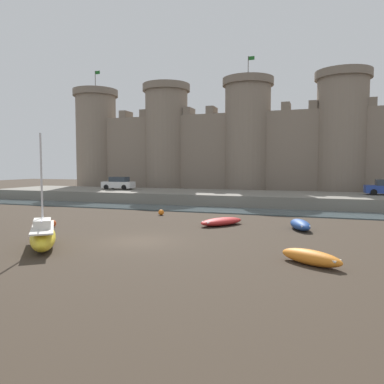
{
  "coord_description": "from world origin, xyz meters",
  "views": [
    {
      "loc": [
        9.69,
        -19.05,
        4.33
      ],
      "look_at": [
        1.3,
        5.36,
        2.5
      ],
      "focal_mm": 35.0,
      "sensor_mm": 36.0,
      "label": 1
    }
  ],
  "objects_px": {
    "sailboat_midflat_centre": "(43,236)",
    "car_quay_centre_west": "(118,183)",
    "rowboat_foreground_left": "(311,257)",
    "mooring_buoy_mid_mud": "(53,223)",
    "rowboat_foreground_centre": "(221,221)",
    "rowboat_midflat_left": "(300,224)",
    "mooring_buoy_near_channel": "(161,212)"
  },
  "relations": [
    {
      "from": "rowboat_foreground_left",
      "to": "mooring_buoy_mid_mud",
      "type": "xyz_separation_m",
      "value": [
        -17.52,
        4.68,
        -0.1
      ]
    },
    {
      "from": "rowboat_foreground_centre",
      "to": "sailboat_midflat_centre",
      "type": "relative_size",
      "value": 0.62
    },
    {
      "from": "rowboat_midflat_left",
      "to": "mooring_buoy_near_channel",
      "type": "relative_size",
      "value": 6.26
    },
    {
      "from": "sailboat_midflat_centre",
      "to": "rowboat_foreground_centre",
      "type": "bearing_deg",
      "value": 55.96
    },
    {
      "from": "rowboat_foreground_centre",
      "to": "mooring_buoy_mid_mud",
      "type": "relative_size",
      "value": 7.63
    },
    {
      "from": "sailboat_midflat_centre",
      "to": "mooring_buoy_near_channel",
      "type": "xyz_separation_m",
      "value": [
        0.58,
        14.03,
        -0.41
      ]
    },
    {
      "from": "car_quay_centre_west",
      "to": "sailboat_midflat_centre",
      "type": "bearing_deg",
      "value": -67.68
    },
    {
      "from": "mooring_buoy_mid_mud",
      "to": "rowboat_midflat_left",
      "type": "bearing_deg",
      "value": 14.9
    },
    {
      "from": "sailboat_midflat_centre",
      "to": "mooring_buoy_mid_mud",
      "type": "distance_m",
      "value": 7.15
    },
    {
      "from": "sailboat_midflat_centre",
      "to": "car_quay_centre_west",
      "type": "distance_m",
      "value": 28.97
    },
    {
      "from": "mooring_buoy_mid_mud",
      "to": "rowboat_foreground_centre",
      "type": "bearing_deg",
      "value": 22.11
    },
    {
      "from": "rowboat_midflat_left",
      "to": "car_quay_centre_west",
      "type": "xyz_separation_m",
      "value": [
        -23.45,
        16.55,
        1.67
      ]
    },
    {
      "from": "rowboat_midflat_left",
      "to": "car_quay_centre_west",
      "type": "distance_m",
      "value": 28.75
    },
    {
      "from": "rowboat_foreground_centre",
      "to": "rowboat_midflat_left",
      "type": "xyz_separation_m",
      "value": [
        5.5,
        -0.1,
        0.07
      ]
    },
    {
      "from": "mooring_buoy_near_channel",
      "to": "rowboat_midflat_left",
      "type": "bearing_deg",
      "value": -17.78
    },
    {
      "from": "rowboat_foreground_centre",
      "to": "rowboat_foreground_left",
      "type": "bearing_deg",
      "value": -55.19
    },
    {
      "from": "mooring_buoy_near_channel",
      "to": "car_quay_centre_west",
      "type": "xyz_separation_m",
      "value": [
        -11.57,
        12.74,
        1.78
      ]
    },
    {
      "from": "rowboat_foreground_left",
      "to": "car_quay_centre_west",
      "type": "height_order",
      "value": "car_quay_centre_west"
    },
    {
      "from": "mooring_buoy_mid_mud",
      "to": "mooring_buoy_near_channel",
      "type": "distance_m",
      "value": 9.5
    },
    {
      "from": "rowboat_midflat_left",
      "to": "mooring_buoy_near_channel",
      "type": "distance_m",
      "value": 12.48
    },
    {
      "from": "rowboat_midflat_left",
      "to": "sailboat_midflat_centre",
      "type": "xyz_separation_m",
      "value": [
        -12.46,
        -10.22,
        0.3
      ]
    },
    {
      "from": "rowboat_foreground_centre",
      "to": "car_quay_centre_west",
      "type": "distance_m",
      "value": 24.42
    },
    {
      "from": "rowboat_foreground_left",
      "to": "sailboat_midflat_centre",
      "type": "relative_size",
      "value": 0.49
    },
    {
      "from": "rowboat_foreground_left",
      "to": "rowboat_foreground_centre",
      "type": "bearing_deg",
      "value": 124.81
    },
    {
      "from": "rowboat_foreground_centre",
      "to": "car_quay_centre_west",
      "type": "bearing_deg",
      "value": 137.51
    },
    {
      "from": "rowboat_foreground_left",
      "to": "car_quay_centre_west",
      "type": "bearing_deg",
      "value": 133.52
    },
    {
      "from": "rowboat_foreground_left",
      "to": "mooring_buoy_mid_mud",
      "type": "bearing_deg",
      "value": 165.03
    },
    {
      "from": "rowboat_midflat_left",
      "to": "mooring_buoy_mid_mud",
      "type": "relative_size",
      "value": 6.36
    },
    {
      "from": "rowboat_foreground_left",
      "to": "sailboat_midflat_centre",
      "type": "xyz_separation_m",
      "value": [
        -13.37,
        -1.12,
        0.32
      ]
    },
    {
      "from": "mooring_buoy_near_channel",
      "to": "rowboat_foreground_left",
      "type": "bearing_deg",
      "value": -45.29
    },
    {
      "from": "rowboat_midflat_left",
      "to": "mooring_buoy_mid_mud",
      "type": "distance_m",
      "value": 17.2
    },
    {
      "from": "rowboat_foreground_left",
      "to": "rowboat_midflat_left",
      "type": "distance_m",
      "value": 9.15
    }
  ]
}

